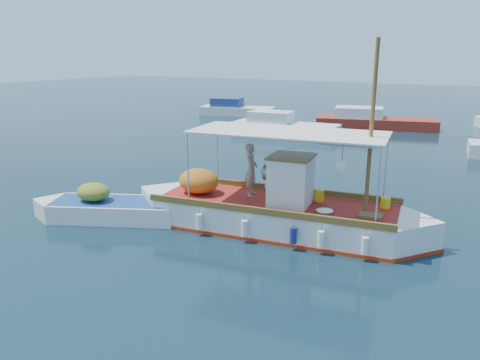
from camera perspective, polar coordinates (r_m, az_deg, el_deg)
The scene contains 6 objects.
ground at distance 16.42m, azimuth 4.10°, elevation -5.37°, with size 160.00×160.00×0.00m, color black.
fishing_caique at distance 15.82m, azimuth 4.06°, elevation -4.00°, with size 10.41×3.87×6.41m.
dinghy at distance 17.38m, azimuth -15.12°, elevation -3.60°, with size 5.56×3.42×1.50m.
bg_boat_nw at distance 34.68m, azimuth 5.17°, elevation 6.46°, with size 7.89×3.01×1.80m.
bg_boat_n at distance 38.72m, azimuth 15.82°, elevation 6.87°, with size 9.53×4.97×1.80m.
bg_boat_far_w at distance 45.02m, azimuth -0.58°, elevation 8.54°, with size 7.34×3.89×1.80m.
Camera 1 is at (6.65, -13.85, 5.78)m, focal length 35.00 mm.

